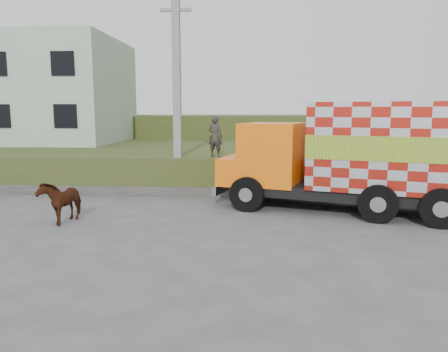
# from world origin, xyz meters

# --- Properties ---
(ground) EXTENTS (120.00, 120.00, 0.00)m
(ground) POSITION_xyz_m (0.00, 0.00, 0.00)
(ground) COLOR #474749
(ground) RESTS_ON ground
(embankment) EXTENTS (40.00, 12.00, 1.50)m
(embankment) POSITION_xyz_m (0.00, 10.00, 0.75)
(embankment) COLOR #284717
(embankment) RESTS_ON ground
(embankment_far) EXTENTS (40.00, 12.00, 3.00)m
(embankment_far) POSITION_xyz_m (0.00, 22.00, 1.50)
(embankment_far) COLOR #284717
(embankment_far) RESTS_ON ground
(retaining_strip) EXTENTS (16.00, 0.50, 0.40)m
(retaining_strip) POSITION_xyz_m (-2.00, 4.20, 0.20)
(retaining_strip) COLOR #595651
(retaining_strip) RESTS_ON ground
(building) EXTENTS (10.00, 8.00, 6.00)m
(building) POSITION_xyz_m (-11.00, 13.00, 4.50)
(building) COLOR #A7BEA2
(building) RESTS_ON embankment
(utility_pole) EXTENTS (1.20, 0.30, 8.00)m
(utility_pole) POSITION_xyz_m (-1.00, 4.60, 4.08)
(utility_pole) COLOR gray
(utility_pole) RESTS_ON ground
(cargo_truck) EXTENTS (8.55, 4.90, 3.64)m
(cargo_truck) POSITION_xyz_m (5.36, 1.93, 1.87)
(cargo_truck) COLOR black
(cargo_truck) RESTS_ON ground
(cow) EXTENTS (0.94, 1.65, 1.32)m
(cow) POSITION_xyz_m (-3.78, -0.09, 0.66)
(cow) COLOR black
(cow) RESTS_ON ground
(pedestrian) EXTENTS (0.70, 0.57, 1.67)m
(pedestrian) POSITION_xyz_m (0.48, 4.98, 2.33)
(pedestrian) COLOR #332F2D
(pedestrian) RESTS_ON embankment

